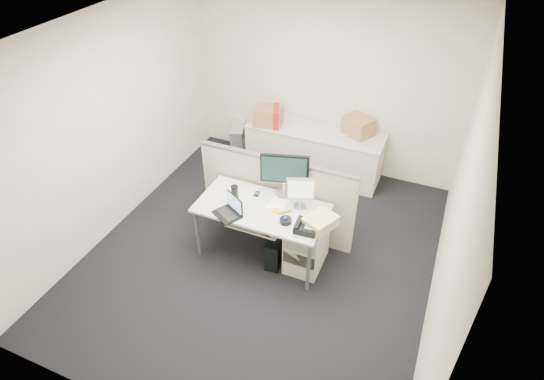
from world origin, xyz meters
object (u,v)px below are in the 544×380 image
at_px(monitor_main, 284,176).
at_px(desk_phone, 306,228).
at_px(laptop, 226,207).
at_px(desk, 262,212).

height_order(monitor_main, desk_phone, monitor_main).
relative_size(monitor_main, laptop, 1.85).
height_order(monitor_main, laptop, monitor_main).
distance_m(laptop, desk_phone, 0.91).
height_order(desk, laptop, laptop).
bearing_deg(desk, desk_phone, -16.70).
xyz_separation_m(desk, monitor_main, (0.15, 0.32, 0.34)).
xyz_separation_m(laptop, desk_phone, (0.90, 0.10, -0.08)).
xyz_separation_m(monitor_main, laptop, (-0.45, -0.60, -0.17)).
bearing_deg(laptop, desk, 72.63).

